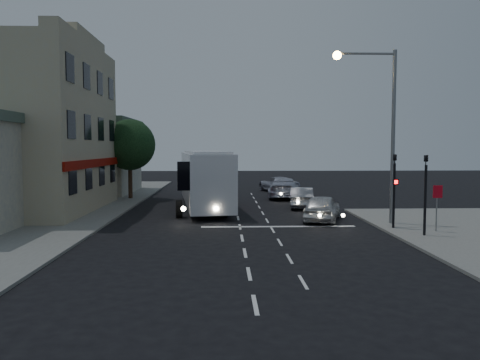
{
  "coord_description": "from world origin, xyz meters",
  "views": [
    {
      "loc": [
        -0.8,
        -21.94,
        4.11
      ],
      "look_at": [
        0.12,
        5.37,
        2.2
      ],
      "focal_mm": 35.0,
      "sensor_mm": 36.0,
      "label": 1
    }
  ],
  "objects_px": {
    "car_sedan_c": "(278,184)",
    "street_tree": "(130,142)",
    "car_suv": "(322,208)",
    "traffic_signal_side": "(426,185)",
    "car_sedan_b": "(284,188)",
    "traffic_signal_main": "(394,182)",
    "tour_bus": "(205,177)",
    "regulatory_sign": "(437,200)",
    "car_sedan_a": "(302,197)",
    "streetlight": "(381,116)"
  },
  "relations": [
    {
      "from": "car_sedan_c",
      "to": "street_tree",
      "type": "distance_m",
      "value": 14.28
    },
    {
      "from": "car_suv",
      "to": "traffic_signal_side",
      "type": "relative_size",
      "value": 1.06
    },
    {
      "from": "car_sedan_b",
      "to": "traffic_signal_main",
      "type": "distance_m",
      "value": 15.45
    },
    {
      "from": "tour_bus",
      "to": "car_sedan_b",
      "type": "bearing_deg",
      "value": 37.38
    },
    {
      "from": "traffic_signal_main",
      "to": "regulatory_sign",
      "type": "distance_m",
      "value": 2.14
    },
    {
      "from": "car_sedan_c",
      "to": "car_suv",
      "type": "bearing_deg",
      "value": 73.96
    },
    {
      "from": "car_suv",
      "to": "car_sedan_a",
      "type": "height_order",
      "value": "car_suv"
    },
    {
      "from": "car_sedan_b",
      "to": "traffic_signal_main",
      "type": "bearing_deg",
      "value": 113.11
    },
    {
      "from": "car_suv",
      "to": "car_sedan_b",
      "type": "height_order",
      "value": "car_sedan_b"
    },
    {
      "from": "traffic_signal_side",
      "to": "street_tree",
      "type": "xyz_separation_m",
      "value": [
        -16.51,
        16.22,
        2.08
      ]
    },
    {
      "from": "tour_bus",
      "to": "car_sedan_c",
      "type": "distance_m",
      "value": 13.08
    },
    {
      "from": "streetlight",
      "to": "street_tree",
      "type": "bearing_deg",
      "value": 140.49
    },
    {
      "from": "streetlight",
      "to": "street_tree",
      "type": "relative_size",
      "value": 1.45
    },
    {
      "from": "car_sedan_a",
      "to": "traffic_signal_main",
      "type": "bearing_deg",
      "value": 117.87
    },
    {
      "from": "tour_bus",
      "to": "regulatory_sign",
      "type": "bearing_deg",
      "value": -48.04
    },
    {
      "from": "tour_bus",
      "to": "traffic_signal_main",
      "type": "relative_size",
      "value": 3.13
    },
    {
      "from": "car_sedan_a",
      "to": "car_sedan_c",
      "type": "xyz_separation_m",
      "value": [
        -0.27,
        11.44,
        0.0
      ]
    },
    {
      "from": "car_suv",
      "to": "traffic_signal_main",
      "type": "relative_size",
      "value": 1.06
    },
    {
      "from": "tour_bus",
      "to": "traffic_signal_main",
      "type": "distance_m",
      "value": 13.17
    },
    {
      "from": "traffic_signal_main",
      "to": "car_sedan_c",
      "type": "bearing_deg",
      "value": 99.56
    },
    {
      "from": "car_sedan_a",
      "to": "street_tree",
      "type": "height_order",
      "value": "street_tree"
    },
    {
      "from": "car_sedan_b",
      "to": "traffic_signal_side",
      "type": "relative_size",
      "value": 1.39
    },
    {
      "from": "tour_bus",
      "to": "street_tree",
      "type": "relative_size",
      "value": 2.07
    },
    {
      "from": "traffic_signal_side",
      "to": "car_sedan_a",
      "type": "bearing_deg",
      "value": 109.62
    },
    {
      "from": "streetlight",
      "to": "street_tree",
      "type": "height_order",
      "value": "streetlight"
    },
    {
      "from": "tour_bus",
      "to": "car_sedan_c",
      "type": "xyz_separation_m",
      "value": [
        6.33,
        11.37,
        -1.38
      ]
    },
    {
      "from": "tour_bus",
      "to": "traffic_signal_main",
      "type": "height_order",
      "value": "traffic_signal_main"
    },
    {
      "from": "car_suv",
      "to": "streetlight",
      "type": "bearing_deg",
      "value": 167.96
    },
    {
      "from": "car_sedan_c",
      "to": "streetlight",
      "type": "xyz_separation_m",
      "value": [
        3.15,
        -18.81,
        5.03
      ]
    },
    {
      "from": "tour_bus",
      "to": "street_tree",
      "type": "distance_m",
      "value": 8.46
    },
    {
      "from": "regulatory_sign",
      "to": "streetlight",
      "type": "bearing_deg",
      "value": 128.75
    },
    {
      "from": "car_suv",
      "to": "traffic_signal_main",
      "type": "height_order",
      "value": "traffic_signal_main"
    },
    {
      "from": "car_sedan_a",
      "to": "car_sedan_b",
      "type": "distance_m",
      "value": 6.18
    },
    {
      "from": "car_sedan_b",
      "to": "traffic_signal_main",
      "type": "relative_size",
      "value": 1.39
    },
    {
      "from": "tour_bus",
      "to": "street_tree",
      "type": "bearing_deg",
      "value": 131.26
    },
    {
      "from": "traffic_signal_main",
      "to": "street_tree",
      "type": "xyz_separation_m",
      "value": [
        -15.81,
        14.25,
        2.08
      ]
    },
    {
      "from": "car_suv",
      "to": "street_tree",
      "type": "relative_size",
      "value": 0.7
    },
    {
      "from": "car_sedan_b",
      "to": "regulatory_sign",
      "type": "bearing_deg",
      "value": 117.96
    },
    {
      "from": "traffic_signal_main",
      "to": "streetlight",
      "type": "relative_size",
      "value": 0.46
    },
    {
      "from": "traffic_signal_main",
      "to": "regulatory_sign",
      "type": "xyz_separation_m",
      "value": [
        1.7,
        -1.01,
        -0.82
      ]
    },
    {
      "from": "car_sedan_b",
      "to": "streetlight",
      "type": "distance_m",
      "value": 14.77
    },
    {
      "from": "street_tree",
      "to": "car_sedan_b",
      "type": "bearing_deg",
      "value": 3.31
    },
    {
      "from": "streetlight",
      "to": "car_sedan_c",
      "type": "bearing_deg",
      "value": 99.51
    },
    {
      "from": "car_suv",
      "to": "traffic_signal_side",
      "type": "xyz_separation_m",
      "value": [
        3.64,
        -5.0,
        1.68
      ]
    },
    {
      "from": "car_suv",
      "to": "regulatory_sign",
      "type": "distance_m",
      "value": 6.21
    },
    {
      "from": "car_sedan_b",
      "to": "streetlight",
      "type": "xyz_separation_m",
      "value": [
        3.3,
        -13.53,
        4.91
      ]
    },
    {
      "from": "traffic_signal_side",
      "to": "street_tree",
      "type": "distance_m",
      "value": 23.24
    },
    {
      "from": "car_suv",
      "to": "car_sedan_b",
      "type": "relative_size",
      "value": 0.76
    },
    {
      "from": "car_suv",
      "to": "car_sedan_c",
      "type": "relative_size",
      "value": 0.86
    },
    {
      "from": "car_sedan_a",
      "to": "car_sedan_b",
      "type": "relative_size",
      "value": 0.75
    }
  ]
}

